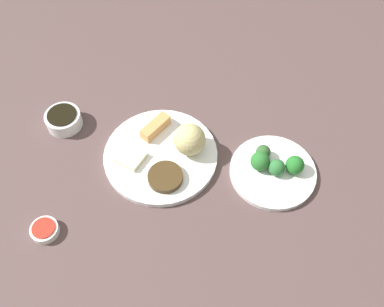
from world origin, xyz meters
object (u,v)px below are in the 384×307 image
(soy_sauce_bowl, at_px, (64,120))
(broccoli_plate, at_px, (273,172))
(sauce_ramekin_sweet_and_sour, at_px, (45,230))
(main_plate, at_px, (161,155))

(soy_sauce_bowl, bearing_deg, broccoli_plate, -174.82)
(soy_sauce_bowl, distance_m, sauce_ramekin_sweet_and_sour, 0.32)
(broccoli_plate, distance_m, sauce_ramekin_sweet_and_sour, 0.58)
(soy_sauce_bowl, xyz_separation_m, sauce_ramekin_sweet_and_sour, (-0.12, 0.30, -0.01))
(main_plate, xyz_separation_m, broccoli_plate, (-0.29, -0.06, -0.00))
(broccoli_plate, bearing_deg, sauce_ramekin_sweet_and_sour, 37.43)
(broccoli_plate, height_order, sauce_ramekin_sweet_and_sour, sauce_ramekin_sweet_and_sour)
(main_plate, distance_m, soy_sauce_bowl, 0.29)
(broccoli_plate, bearing_deg, main_plate, 11.30)
(soy_sauce_bowl, bearing_deg, sauce_ramekin_sweet_and_sour, 112.47)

